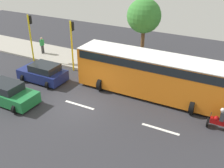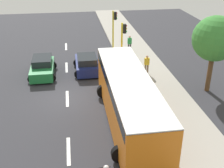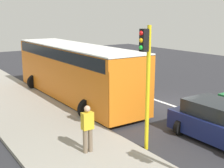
# 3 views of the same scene
# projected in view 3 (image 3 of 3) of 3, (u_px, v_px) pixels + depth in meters

# --- Properties ---
(ground_plane) EXTENTS (40.00, 60.00, 0.10)m
(ground_plane) POSITION_uv_depth(u_px,v_px,m) (166.00, 105.00, 16.95)
(ground_plane) COLOR #2D2D33
(sidewalk) EXTENTS (4.00, 60.00, 0.15)m
(sidewalk) POSITION_uv_depth(u_px,v_px,m) (48.00, 128.00, 13.10)
(sidewalk) COLOR #9E998E
(sidewalk) RESTS_ON ground
(lane_stripe_far_north) EXTENTS (0.20, 2.40, 0.01)m
(lane_stripe_far_north) POSITION_uv_depth(u_px,v_px,m) (70.00, 71.00, 26.64)
(lane_stripe_far_north) COLOR white
(lane_stripe_far_north) RESTS_ON ground
(lane_stripe_north) EXTENTS (0.20, 2.40, 0.01)m
(lane_stripe_north) POSITION_uv_depth(u_px,v_px,m) (108.00, 84.00, 21.79)
(lane_stripe_north) COLOR white
(lane_stripe_north) RESTS_ON ground
(lane_stripe_mid) EXTENTS (0.20, 2.40, 0.01)m
(lane_stripe_mid) POSITION_uv_depth(u_px,v_px,m) (166.00, 104.00, 16.94)
(lane_stripe_mid) COLOR white
(lane_stripe_mid) RESTS_ON ground
(car_dark_blue) EXTENTS (2.37, 3.93, 1.52)m
(car_dark_blue) POSITION_uv_depth(u_px,v_px,m) (219.00, 123.00, 11.90)
(car_dark_blue) COLOR navy
(car_dark_blue) RESTS_ON ground
(city_bus) EXTENTS (3.20, 11.00, 3.16)m
(city_bus) POSITION_uv_depth(u_px,v_px,m) (74.00, 68.00, 17.49)
(city_bus) COLOR orange
(city_bus) RESTS_ON ground
(motorcycle) EXTENTS (0.60, 1.30, 1.53)m
(motorcycle) POSITION_uv_depth(u_px,v_px,m) (67.00, 71.00, 23.23)
(motorcycle) COLOR black
(motorcycle) RESTS_ON ground
(pedestrian_near_signal) EXTENTS (0.40, 0.24, 1.69)m
(pedestrian_near_signal) POSITION_uv_depth(u_px,v_px,m) (88.00, 127.00, 10.44)
(pedestrian_near_signal) COLOR #72604C
(pedestrian_near_signal) RESTS_ON sidewalk
(traffic_light_corner) EXTENTS (0.49, 0.24, 4.50)m
(traffic_light_corner) POSITION_uv_depth(u_px,v_px,m) (146.00, 71.00, 10.52)
(traffic_light_corner) COLOR yellow
(traffic_light_corner) RESTS_ON ground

